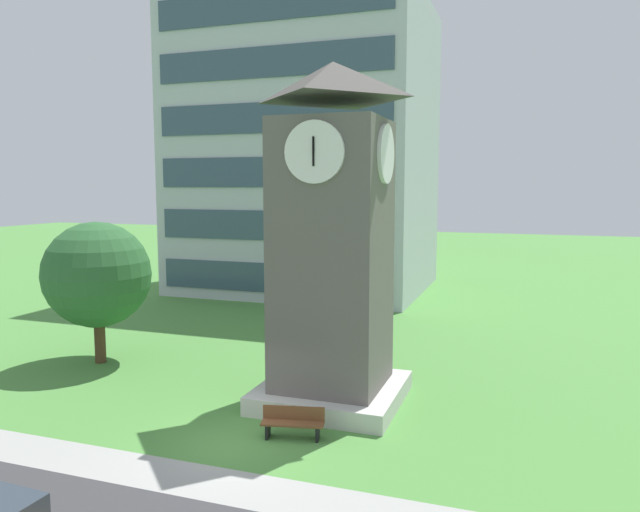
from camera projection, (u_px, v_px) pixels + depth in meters
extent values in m
plane|color=#4C893D|center=(234.00, 444.00, 16.82)|extent=(160.00, 160.00, 0.00)
cube|color=#9E9E99|center=(192.00, 480.00, 14.76)|extent=(120.00, 1.60, 0.01)
cube|color=#B7BCC6|center=(308.00, 151.00, 41.70)|extent=(16.17, 12.91, 19.20)
cube|color=#384C60|center=(271.00, 278.00, 36.54)|extent=(14.88, 0.10, 1.80)
cube|color=#384C60|center=(271.00, 226.00, 36.16)|extent=(14.88, 0.10, 1.80)
cube|color=#384C60|center=(270.00, 172.00, 35.79)|extent=(14.88, 0.10, 1.80)
cube|color=#384C60|center=(270.00, 117.00, 35.41)|extent=(14.88, 0.10, 1.80)
cube|color=#384C60|center=(269.00, 62.00, 35.04)|extent=(14.88, 0.10, 1.80)
cube|color=#384C60|center=(269.00, 5.00, 34.67)|extent=(14.88, 0.10, 1.80)
cube|color=#605B56|center=(332.00, 264.00, 19.63)|extent=(3.37, 3.37, 9.29)
cube|color=beige|center=(332.00, 392.00, 20.14)|extent=(4.55, 4.55, 0.60)
pyramid|color=#4D4945|center=(333.00, 81.00, 18.95)|extent=(3.71, 3.71, 1.19)
cylinder|color=white|center=(314.00, 152.00, 17.58)|extent=(1.85, 0.12, 1.85)
cylinder|color=white|center=(386.00, 154.00, 18.65)|extent=(0.12, 1.85, 1.85)
cube|color=black|center=(313.00, 146.00, 17.50)|extent=(0.06, 0.09, 0.56)
cube|color=black|center=(313.00, 152.00, 17.51)|extent=(0.06, 0.03, 0.83)
cube|color=brown|center=(293.00, 423.00, 17.10)|extent=(1.86, 0.86, 0.06)
cube|color=brown|center=(294.00, 413.00, 17.29)|extent=(1.77, 0.44, 0.40)
cube|color=black|center=(268.00, 430.00, 17.22)|extent=(0.17, 0.44, 0.45)
cube|color=black|center=(318.00, 432.00, 17.05)|extent=(0.17, 0.44, 0.45)
cylinder|color=#513823|center=(100.00, 337.00, 24.47)|extent=(0.44, 0.44, 2.14)
sphere|color=#2B5F30|center=(97.00, 274.00, 24.17)|extent=(4.27, 4.27, 4.27)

